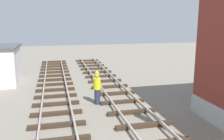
% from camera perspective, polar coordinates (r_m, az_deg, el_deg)
% --- Properties ---
extents(track_worker_foreground, '(0.40, 0.40, 1.87)m').
position_cam_1_polar(track_worker_foreground, '(13.31, -3.51, -4.21)').
color(track_worker_foreground, '#262D4C').
rests_on(track_worker_foreground, ground).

